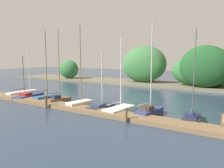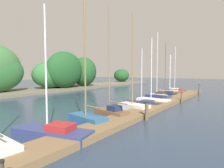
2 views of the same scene
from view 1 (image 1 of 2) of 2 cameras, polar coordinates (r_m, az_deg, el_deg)
dock_pier at (r=19.46m, az=-5.98°, el=-7.16°), size 31.81×1.80×0.35m
far_shore at (r=37.72m, az=17.36°, el=3.49°), size 71.26×8.00×7.29m
sailboat_0 at (r=30.38m, az=-23.05°, el=-2.24°), size 1.39×4.25×5.24m
sailboat_1 at (r=27.84m, az=-21.72°, el=-2.97°), size 2.19×4.53×6.59m
sailboat_2 at (r=25.73m, az=-17.42°, el=-3.28°), size 1.51×3.03×8.04m
sailboat_3 at (r=23.90m, az=-14.31°, el=-4.00°), size 1.48×3.03×8.02m
sailboat_4 at (r=21.71m, az=-8.58°, el=-5.06°), size 1.68×3.05×8.21m
sailboat_5 at (r=20.47m, az=-2.96°, el=-6.09°), size 1.37×3.59×5.56m
sailboat_6 at (r=19.35m, az=2.26°, el=-6.80°), size 1.76×3.73×6.83m
sailboat_7 at (r=18.56m, az=10.28°, el=-7.08°), size 1.69×3.35×7.94m
sailboat_8 at (r=17.87m, az=21.07°, el=-8.35°), size 1.60×3.40×7.19m
mooring_piling_1 at (r=21.69m, az=-17.61°, el=-4.76°), size 0.29×0.29×1.24m
mooring_piling_2 at (r=16.23m, az=3.91°, el=-8.62°), size 0.21×0.21×1.12m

